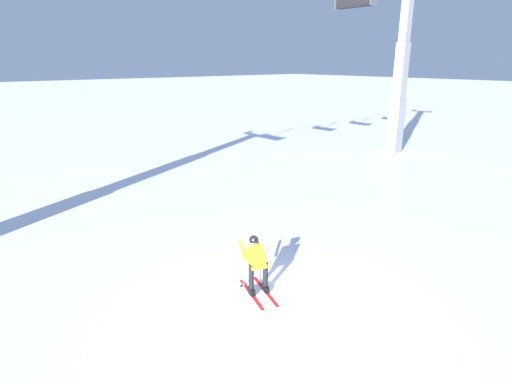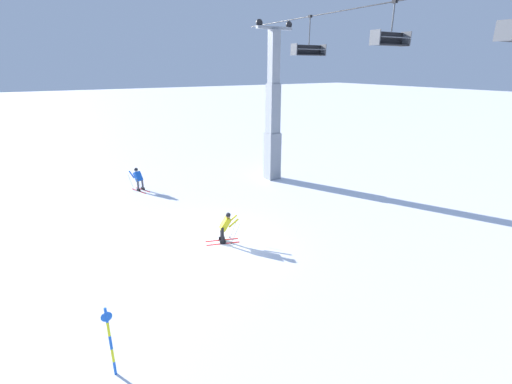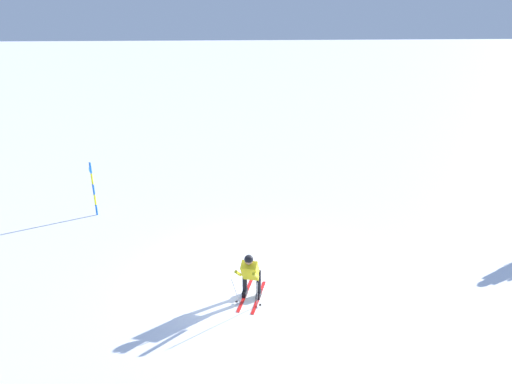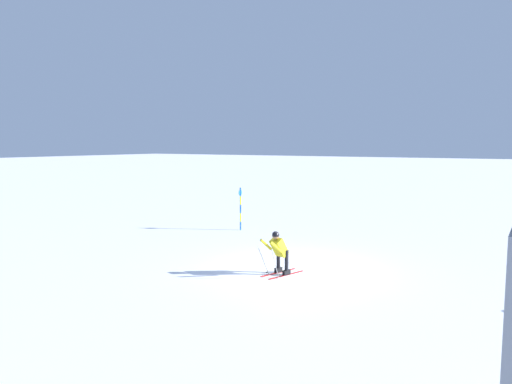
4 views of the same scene
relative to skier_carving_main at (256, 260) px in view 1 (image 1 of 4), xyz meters
name	(u,v)px [view 1 (image 1 of 4)]	position (x,y,z in m)	size (l,w,h in m)	color
ground_plane	(278,307)	(-0.12, -0.97, -0.85)	(260.00, 260.00, 0.00)	white
skier_carving_main	(256,260)	(0.00, 0.00, 0.00)	(1.04, 1.69, 1.61)	red
lift_tower_far	(400,82)	(17.89, 7.52, 3.60)	(0.76, 2.50, 10.71)	gray
chairlift_seat_fourth	(355,1)	(12.91, 7.52, 7.82)	(0.61, 2.32, 2.26)	black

